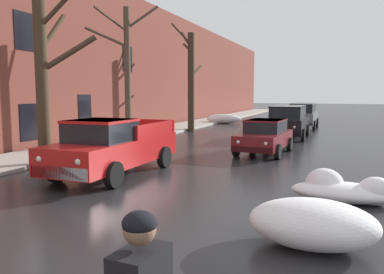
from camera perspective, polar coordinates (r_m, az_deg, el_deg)
left_sidewalk_slab at (r=22.16m, az=-9.17°, el=-0.05°), size 2.79×80.00×0.14m
brick_townhouse_facade at (r=23.10m, az=-13.51°, el=10.74°), size 0.63×80.00×8.71m
snow_bank_near_corner_left at (r=16.72m, az=-11.44°, el=-0.98°), size 1.85×1.22×0.89m
snow_bank_along_left_kerb at (r=9.88m, az=21.22°, el=-7.18°), size 2.39×1.08×0.74m
snow_bank_near_corner_right at (r=6.87m, az=17.09°, el=-11.99°), size 2.09×1.41×0.79m
snow_bank_along_right_kerb at (r=32.90m, az=4.61°, el=2.63°), size 2.96×0.92×0.79m
bare_tree_second_along_sidewalk at (r=14.27m, az=-20.84°, el=11.02°), size 3.32×1.54×7.14m
bare_tree_mid_block at (r=18.79m, az=-9.47°, el=9.36°), size 2.67×2.74×6.63m
bare_tree_far_down_block at (r=26.31m, az=-0.18°, el=8.46°), size 1.56×2.31×7.14m
pickup_truck_red_approaching_near_lane at (r=12.32m, az=-11.41°, el=-1.40°), size 2.11×5.34×1.76m
sedan_maroon_parked_kerbside_close at (r=16.70m, az=10.53°, el=0.18°), size 2.02×4.01×1.42m
suv_black_parked_kerbside_mid at (r=22.87m, az=13.76°, el=2.36°), size 2.16×4.83×1.82m
suv_grey_parked_far_down_block at (r=29.42m, az=15.80°, el=3.15°), size 2.04×4.48×1.82m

